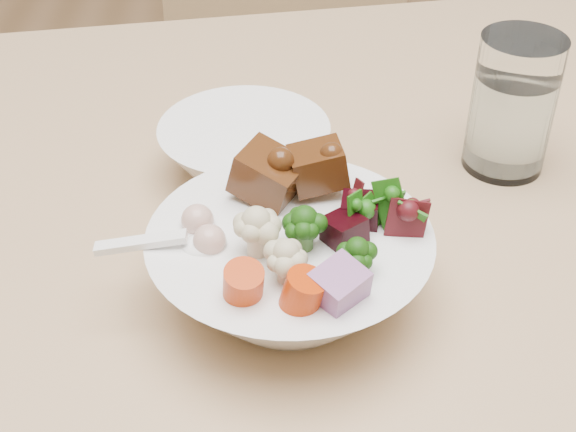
{
  "coord_description": "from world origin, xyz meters",
  "views": [
    {
      "loc": [
        -0.11,
        -0.47,
        1.18
      ],
      "look_at": [
        -0.09,
        -0.04,
        0.85
      ],
      "focal_mm": 50.0,
      "sensor_mm": 36.0,
      "label": 1
    }
  ],
  "objects": [
    {
      "name": "food_bowl",
      "position": [
        -0.09,
        -0.05,
        0.82
      ],
      "size": [
        0.19,
        0.19,
        0.11
      ],
      "color": "white",
      "rests_on": "dining_table"
    },
    {
      "name": "dining_table",
      "position": [
        0.09,
        -0.01,
        0.71
      ],
      "size": [
        1.8,
        1.17,
        0.79
      ],
      "rotation": [
        0.0,
        0.0,
        0.14
      ],
      "color": "tan",
      "rests_on": "ground"
    },
    {
      "name": "soup_spoon",
      "position": [
        -0.16,
        -0.06,
        0.85
      ],
      "size": [
        0.09,
        0.03,
        0.02
      ],
      "rotation": [
        0.0,
        0.0,
        -0.02
      ],
      "color": "white",
      "rests_on": "food_bowl"
    },
    {
      "name": "chair_far",
      "position": [
        -0.07,
        0.69,
        0.49
      ],
      "size": [
        0.44,
        0.44,
        0.87
      ],
      "rotation": [
        0.0,
        0.0,
        -0.1
      ],
      "color": "tan",
      "rests_on": "ground"
    },
    {
      "name": "side_bowl",
      "position": [
        -0.12,
        0.1,
        0.81
      ],
      "size": [
        0.14,
        0.14,
        0.05
      ],
      "primitive_type": null,
      "color": "white",
      "rests_on": "dining_table"
    },
    {
      "name": "water_glass",
      "position": [
        0.11,
        0.11,
        0.84
      ],
      "size": [
        0.07,
        0.07,
        0.12
      ],
      "color": "white",
      "rests_on": "dining_table"
    }
  ]
}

